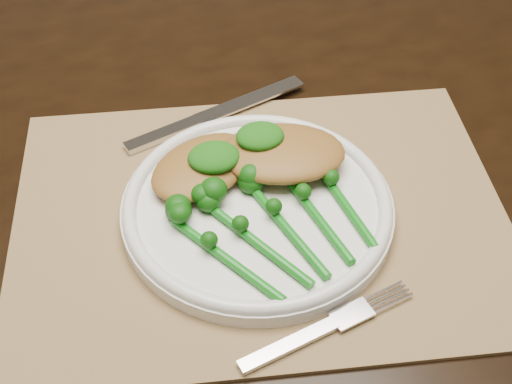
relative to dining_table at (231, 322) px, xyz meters
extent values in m
cube|color=black|center=(0.00, 0.00, 0.35)|extent=(1.71, 1.11, 0.04)
cube|color=olive|center=(0.02, -0.13, 0.38)|extent=(0.53, 0.40, 0.00)
cylinder|color=white|center=(0.02, -0.13, 0.39)|extent=(0.28, 0.28, 0.02)
torus|color=white|center=(0.02, -0.13, 0.40)|extent=(0.27, 0.27, 0.01)
cube|color=silver|center=(-0.07, 0.01, 0.38)|extent=(0.09, 0.05, 0.01)
cube|color=silver|center=(0.04, 0.05, 0.38)|extent=(0.14, 0.07, 0.00)
cube|color=silver|center=(0.01, -0.29, 0.38)|extent=(0.10, 0.04, 0.01)
ellipsoid|color=olive|center=(-0.03, -0.08, 0.41)|extent=(0.15, 0.14, 0.02)
ellipsoid|color=olive|center=(0.05, -0.08, 0.41)|extent=(0.14, 0.11, 0.03)
ellipsoid|color=#0E490A|center=(-0.02, -0.08, 0.42)|extent=(0.05, 0.05, 0.02)
ellipsoid|color=#0E490A|center=(0.03, -0.07, 0.43)|extent=(0.05, 0.04, 0.02)
camera|label=1|loc=(-0.08, -0.61, 0.91)|focal=50.00mm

